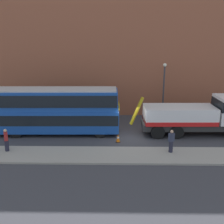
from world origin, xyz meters
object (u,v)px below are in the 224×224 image
Objects in this scene: street_lamp at (164,87)px; double_decker_bus at (56,109)px; pedestrian_onlooker at (6,140)px; recovery_tow_truck at (199,115)px; traffic_cone_near_bus at (118,138)px; pedestrian_bystander at (171,141)px.

double_decker_bus is at bearing -156.93° from street_lamp.
street_lamp reaches higher than pedestrian_onlooker.
traffic_cone_near_bus is (-7.12, -2.00, -1.42)m from recovery_tow_truck.
pedestrian_bystander reaches higher than traffic_cone_near_bus.
traffic_cone_near_bus is at bearing -21.23° from double_decker_bus.
double_decker_bus is 15.40× the size of traffic_cone_near_bus.
recovery_tow_truck is 5.23m from street_lamp.
double_decker_bus is at bearing 159.86° from traffic_cone_near_bus.
pedestrian_bystander is 0.29× the size of street_lamp.
street_lamp is at bearing 9.12° from pedestrian_onlooker.
traffic_cone_near_bus is 8.42m from street_lamp.
recovery_tow_truck reaches higher than pedestrian_bystander.
traffic_cone_near_bus is at bearing -9.19° from pedestrian_onlooker.
recovery_tow_truck is at bearing -60.00° from street_lamp.
double_decker_bus is 6.48× the size of pedestrian_onlooker.
pedestrian_onlooker is at bearing -165.68° from recovery_tow_truck.
recovery_tow_truck is 5.94× the size of pedestrian_onlooker.
double_decker_bus is 6.09m from traffic_cone_near_bus.
pedestrian_bystander is at bearing -95.24° from street_lamp.
street_lamp is at bearing 21.98° from double_decker_bus.
street_lamp is at bearing 53.56° from traffic_cone_near_bus.
recovery_tow_truck is 1.74× the size of street_lamp.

